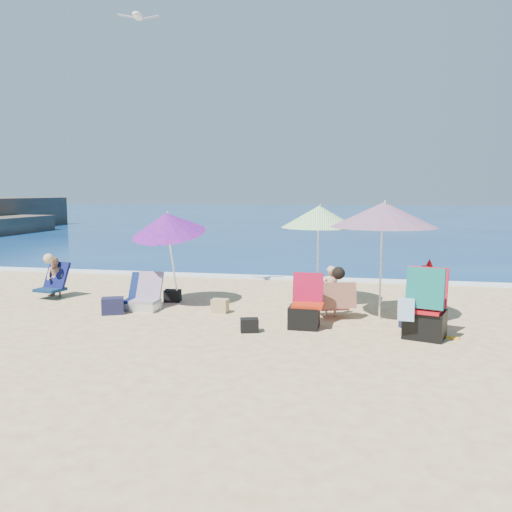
% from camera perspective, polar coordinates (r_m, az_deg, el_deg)
% --- Properties ---
extents(ground, '(120.00, 120.00, 0.00)m').
position_cam_1_polar(ground, '(8.64, 0.66, -8.12)').
color(ground, '#D8BC84').
rests_on(ground, ground).
extents(sea, '(120.00, 80.00, 0.12)m').
position_cam_1_polar(sea, '(53.26, 9.67, 4.46)').
color(sea, navy).
rests_on(sea, ground).
extents(foam, '(120.00, 0.50, 0.04)m').
position_cam_1_polar(foam, '(13.57, 4.65, -2.48)').
color(foam, white).
rests_on(foam, ground).
extents(umbrella_turquoise, '(2.22, 2.22, 2.13)m').
position_cam_1_polar(umbrella_turquoise, '(9.27, 13.91, 4.44)').
color(umbrella_turquoise, white).
rests_on(umbrella_turquoise, ground).
extents(umbrella_striped, '(1.63, 1.63, 2.03)m').
position_cam_1_polar(umbrella_striped, '(10.41, 6.99, 4.33)').
color(umbrella_striped, white).
rests_on(umbrella_striped, ground).
extents(umbrella_blue, '(1.71, 1.75, 2.01)m').
position_cam_1_polar(umbrella_blue, '(10.33, -9.73, 3.56)').
color(umbrella_blue, white).
rests_on(umbrella_blue, ground).
extents(furled_umbrella, '(0.19, 0.18, 1.15)m').
position_cam_1_polar(furled_umbrella, '(9.13, 18.13, -3.56)').
color(furled_umbrella, '#B02F0C').
rests_on(furled_umbrella, ground).
extents(chair_navy, '(0.50, 0.62, 0.68)m').
position_cam_1_polar(chair_navy, '(10.33, -12.87, -4.73)').
color(chair_navy, '#0B1140').
rests_on(chair_navy, ground).
extents(chair_rainbow, '(0.51, 0.63, 0.71)m').
position_cam_1_polar(chair_rainbow, '(10.24, -12.02, -4.77)').
color(chair_rainbow, '#D65F4B').
rests_on(chair_rainbow, ground).
extents(camp_chair_left, '(0.58, 0.54, 0.90)m').
position_cam_1_polar(camp_chair_left, '(8.74, 5.43, -6.13)').
color(camp_chair_left, '#B0230C').
rests_on(camp_chair_left, ground).
extents(camp_chair_right, '(0.81, 0.83, 1.14)m').
position_cam_1_polar(camp_chair_right, '(8.46, 18.06, -5.91)').
color(camp_chair_right, red).
rests_on(camp_chair_right, ground).
extents(person_center, '(0.77, 0.73, 0.95)m').
position_cam_1_polar(person_center, '(9.44, 8.54, -4.03)').
color(person_center, tan).
rests_on(person_center, ground).
extents(person_left, '(0.64, 0.68, 0.97)m').
position_cam_1_polar(person_left, '(11.97, -21.34, -2.17)').
color(person_left, tan).
rests_on(person_left, ground).
extents(bag_navy_a, '(0.48, 0.42, 0.31)m').
position_cam_1_polar(bag_navy_a, '(10.05, -15.53, -5.31)').
color(bag_navy_a, '#181835').
rests_on(bag_navy_a, ground).
extents(bag_black_a, '(0.36, 0.28, 0.24)m').
position_cam_1_polar(bag_black_a, '(10.90, -9.20, -4.34)').
color(bag_black_a, black).
rests_on(bag_black_a, ground).
extents(bag_tan, '(0.32, 0.24, 0.26)m').
position_cam_1_polar(bag_tan, '(9.81, -3.99, -5.51)').
color(bag_tan, tan).
rests_on(bag_tan, ground).
extents(bag_navy_b, '(0.50, 0.47, 0.31)m').
position_cam_1_polar(bag_navy_b, '(9.07, 17.06, -6.69)').
color(bag_navy_b, '#171B34').
rests_on(bag_navy_b, ground).
extents(bag_black_b, '(0.34, 0.27, 0.22)m').
position_cam_1_polar(bag_black_b, '(8.46, -0.73, -7.65)').
color(bag_black_b, black).
rests_on(bag_black_b, ground).
extents(orange_item, '(0.22, 0.15, 0.03)m').
position_cam_1_polar(orange_item, '(8.66, 20.91, -8.45)').
color(orange_item, '#FFA21A').
rests_on(orange_item, ground).
extents(seagull, '(0.81, 0.47, 0.14)m').
position_cam_1_polar(seagull, '(11.55, -12.90, 24.40)').
color(seagull, white).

